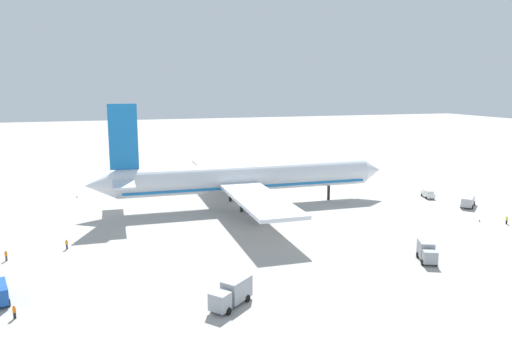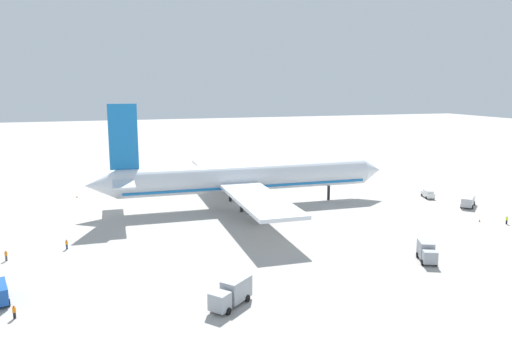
{
  "view_description": "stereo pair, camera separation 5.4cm",
  "coord_description": "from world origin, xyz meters",
  "px_view_note": "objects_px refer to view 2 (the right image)",
  "views": [
    {
      "loc": [
        -31.67,
        -104.97,
        27.55
      ],
      "look_at": [
        2.34,
        1.09,
        7.96
      ],
      "focal_mm": 34.0,
      "sensor_mm": 36.0,
      "label": 1
    },
    {
      "loc": [
        -31.62,
        -104.99,
        27.55
      ],
      "look_at": [
        2.34,
        1.09,
        7.96
      ],
      "focal_mm": 34.0,
      "sensor_mm": 36.0,
      "label": 2
    }
  ],
  "objects_px": {
    "service_truck_3": "(468,201)",
    "baggage_cart_0": "(328,166)",
    "ground_worker_4": "(6,256)",
    "ground_worker_2": "(14,312)",
    "ground_worker_3": "(507,220)",
    "ground_worker_0": "(67,244)",
    "airliner": "(242,178)",
    "service_truck_1": "(427,251)",
    "service_truck_0": "(232,292)",
    "service_van": "(428,194)",
    "traffic_cone_1": "(77,197)",
    "traffic_cone_0": "(480,220)"
  },
  "relations": [
    {
      "from": "ground_worker_0",
      "to": "ground_worker_3",
      "type": "xyz_separation_m",
      "value": [
        83.54,
        -10.73,
        -0.04
      ]
    },
    {
      "from": "service_truck_0",
      "to": "service_truck_1",
      "type": "height_order",
      "value": "service_truck_0"
    },
    {
      "from": "airliner",
      "to": "baggage_cart_0",
      "type": "bearing_deg",
      "value": 44.63
    },
    {
      "from": "service_truck_1",
      "to": "traffic_cone_1",
      "type": "distance_m",
      "value": 84.24
    },
    {
      "from": "ground_worker_0",
      "to": "ground_worker_4",
      "type": "relative_size",
      "value": 1.0
    },
    {
      "from": "airliner",
      "to": "service_van",
      "type": "relative_size",
      "value": 14.55
    },
    {
      "from": "baggage_cart_0",
      "to": "ground_worker_4",
      "type": "bearing_deg",
      "value": -143.79
    },
    {
      "from": "service_truck_0",
      "to": "ground_worker_2",
      "type": "relative_size",
      "value": 4.01
    },
    {
      "from": "ground_worker_4",
      "to": "baggage_cart_0",
      "type": "bearing_deg",
      "value": 36.21
    },
    {
      "from": "service_truck_3",
      "to": "baggage_cart_0",
      "type": "xyz_separation_m",
      "value": [
        -7.29,
        57.96,
        -0.6
      ]
    },
    {
      "from": "ground_worker_3",
      "to": "traffic_cone_1",
      "type": "height_order",
      "value": "ground_worker_3"
    },
    {
      "from": "airliner",
      "to": "service_truck_0",
      "type": "relative_size",
      "value": 10.69
    },
    {
      "from": "ground_worker_2",
      "to": "service_truck_0",
      "type": "bearing_deg",
      "value": -9.88
    },
    {
      "from": "ground_worker_0",
      "to": "ground_worker_2",
      "type": "distance_m",
      "value": 25.15
    },
    {
      "from": "traffic_cone_0",
      "to": "traffic_cone_1",
      "type": "xyz_separation_m",
      "value": [
        -79.59,
        48.18,
        0.0
      ]
    },
    {
      "from": "service_truck_1",
      "to": "ground_worker_3",
      "type": "relative_size",
      "value": 3.45
    },
    {
      "from": "airliner",
      "to": "ground_worker_2",
      "type": "bearing_deg",
      "value": -132.88
    },
    {
      "from": "service_truck_0",
      "to": "service_van",
      "type": "xyz_separation_m",
      "value": [
        61.88,
        42.96,
        -0.7
      ]
    },
    {
      "from": "service_truck_0",
      "to": "ground_worker_4",
      "type": "height_order",
      "value": "service_truck_0"
    },
    {
      "from": "ground_worker_0",
      "to": "ground_worker_4",
      "type": "height_order",
      "value": "ground_worker_4"
    },
    {
      "from": "service_truck_3",
      "to": "baggage_cart_0",
      "type": "bearing_deg",
      "value": 97.17
    },
    {
      "from": "ground_worker_2",
      "to": "ground_worker_3",
      "type": "height_order",
      "value": "ground_worker_3"
    },
    {
      "from": "service_truck_3",
      "to": "service_van",
      "type": "height_order",
      "value": "service_truck_3"
    },
    {
      "from": "service_truck_3",
      "to": "service_van",
      "type": "bearing_deg",
      "value": 106.73
    },
    {
      "from": "baggage_cart_0",
      "to": "ground_worker_3",
      "type": "bearing_deg",
      "value": -86.41
    },
    {
      "from": "ground_worker_2",
      "to": "ground_worker_3",
      "type": "relative_size",
      "value": 1.0
    },
    {
      "from": "baggage_cart_0",
      "to": "traffic_cone_0",
      "type": "xyz_separation_m",
      "value": [
        0.56,
        -69.1,
        -0.51
      ]
    },
    {
      "from": "service_van",
      "to": "ground_worker_0",
      "type": "distance_m",
      "value": 84.33
    },
    {
      "from": "ground_worker_0",
      "to": "traffic_cone_1",
      "type": "bearing_deg",
      "value": 90.02
    },
    {
      "from": "ground_worker_3",
      "to": "traffic_cone_1",
      "type": "distance_m",
      "value": 97.97
    },
    {
      "from": "service_van",
      "to": "ground_worker_2",
      "type": "distance_m",
      "value": 95.71
    },
    {
      "from": "service_truck_3",
      "to": "traffic_cone_1",
      "type": "bearing_deg",
      "value": 156.78
    },
    {
      "from": "ground_worker_2",
      "to": "ground_worker_4",
      "type": "xyz_separation_m",
      "value": [
        -4.42,
        21.76,
        0.05
      ]
    },
    {
      "from": "ground_worker_4",
      "to": "traffic_cone_0",
      "type": "bearing_deg",
      "value": -3.08
    },
    {
      "from": "baggage_cart_0",
      "to": "ground_worker_3",
      "type": "distance_m",
      "value": 72.21
    },
    {
      "from": "service_truck_3",
      "to": "ground_worker_2",
      "type": "height_order",
      "value": "service_truck_3"
    },
    {
      "from": "baggage_cart_0",
      "to": "traffic_cone_1",
      "type": "distance_m",
      "value": 81.76
    },
    {
      "from": "ground_worker_3",
      "to": "baggage_cart_0",
      "type": "bearing_deg",
      "value": 93.59
    },
    {
      "from": "airliner",
      "to": "traffic_cone_0",
      "type": "relative_size",
      "value": 127.49
    },
    {
      "from": "service_van",
      "to": "traffic_cone_1",
      "type": "distance_m",
      "value": 87.4
    },
    {
      "from": "ground_worker_0",
      "to": "service_truck_3",
      "type": "bearing_deg",
      "value": 2.24
    },
    {
      "from": "ground_worker_4",
      "to": "ground_worker_2",
      "type": "bearing_deg",
      "value": -78.53
    },
    {
      "from": "service_truck_0",
      "to": "traffic_cone_1",
      "type": "relative_size",
      "value": 11.92
    },
    {
      "from": "service_truck_0",
      "to": "traffic_cone_0",
      "type": "distance_m",
      "value": 62.11
    },
    {
      "from": "ground_worker_0",
      "to": "baggage_cart_0",
      "type": "bearing_deg",
      "value": 37.82
    },
    {
      "from": "airliner",
      "to": "service_truck_1",
      "type": "distance_m",
      "value": 47.12
    },
    {
      "from": "ground_worker_0",
      "to": "airliner",
      "type": "bearing_deg",
      "value": 28.21
    },
    {
      "from": "service_van",
      "to": "ground_worker_4",
      "type": "bearing_deg",
      "value": -169.71
    },
    {
      "from": "ground_worker_3",
      "to": "ground_worker_4",
      "type": "bearing_deg",
      "value": 175.21
    },
    {
      "from": "service_truck_1",
      "to": "ground_worker_0",
      "type": "relative_size",
      "value": 3.31
    }
  ]
}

